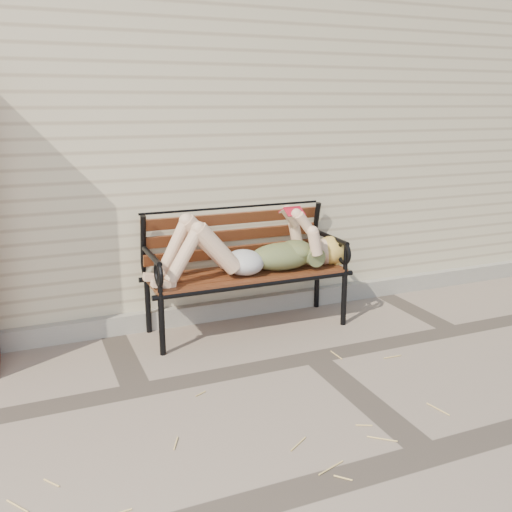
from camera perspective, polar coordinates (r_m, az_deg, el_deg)
name	(u,v)px	position (r m, az deg, el deg)	size (l,w,h in m)	color
ground	(314,357)	(4.12, 5.81, -10.03)	(80.00, 80.00, 0.00)	#7C6C5F
house_wall	(189,125)	(6.52, -6.73, 12.85)	(8.00, 4.00, 3.00)	beige
foundation_strip	(260,304)	(4.90, 0.43, -4.83)	(8.00, 0.10, 0.15)	#9C988D
garden_bench	(242,251)	(4.49, -1.36, 0.52)	(1.69, 0.67, 1.09)	black
reading_woman	(250,250)	(4.37, -0.56, 0.60)	(1.59, 0.36, 0.50)	#093243
straw_scatter	(289,439)	(3.20, 3.27, -17.84)	(2.35, 1.69, 0.01)	#D9B76A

